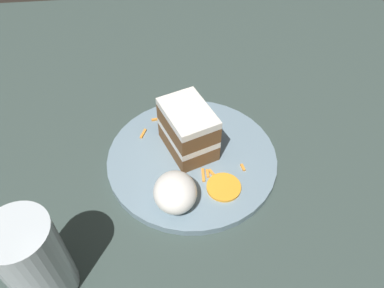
{
  "coord_description": "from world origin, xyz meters",
  "views": [
    {
      "loc": [
        -0.35,
        0.08,
        0.49
      ],
      "look_at": [
        0.03,
        0.04,
        0.07
      ],
      "focal_mm": 35.0,
      "sensor_mm": 36.0,
      "label": 1
    }
  ],
  "objects_px": {
    "cream_dollop": "(175,192)",
    "drinking_glass": "(37,264)",
    "orange_garnish": "(225,187)",
    "plate": "(192,159)",
    "cake_slice": "(188,129)"
  },
  "relations": [
    {
      "from": "plate",
      "to": "cream_dollop",
      "type": "relative_size",
      "value": 3.95
    },
    {
      "from": "cake_slice",
      "to": "orange_garnish",
      "type": "height_order",
      "value": "cake_slice"
    },
    {
      "from": "plate",
      "to": "orange_garnish",
      "type": "distance_m",
      "value": 0.08
    },
    {
      "from": "cream_dollop",
      "to": "drinking_glass",
      "type": "xyz_separation_m",
      "value": [
        -0.1,
        0.16,
        0.02
      ]
    },
    {
      "from": "plate",
      "to": "cream_dollop",
      "type": "xyz_separation_m",
      "value": [
        -0.08,
        0.03,
        0.03
      ]
    },
    {
      "from": "orange_garnish",
      "to": "drinking_glass",
      "type": "bearing_deg",
      "value": 115.28
    },
    {
      "from": "plate",
      "to": "drinking_glass",
      "type": "xyz_separation_m",
      "value": [
        -0.18,
        0.19,
        0.05
      ]
    },
    {
      "from": "orange_garnish",
      "to": "drinking_glass",
      "type": "distance_m",
      "value": 0.26
    },
    {
      "from": "cake_slice",
      "to": "orange_garnish",
      "type": "relative_size",
      "value": 2.14
    },
    {
      "from": "orange_garnish",
      "to": "drinking_glass",
      "type": "relative_size",
      "value": 0.39
    },
    {
      "from": "cream_dollop",
      "to": "drinking_glass",
      "type": "bearing_deg",
      "value": 120.41
    },
    {
      "from": "orange_garnish",
      "to": "drinking_glass",
      "type": "xyz_separation_m",
      "value": [
        -0.11,
        0.24,
        0.04
      ]
    },
    {
      "from": "cake_slice",
      "to": "cream_dollop",
      "type": "height_order",
      "value": "cake_slice"
    },
    {
      "from": "cream_dollop",
      "to": "drinking_glass",
      "type": "relative_size",
      "value": 0.52
    },
    {
      "from": "cream_dollop",
      "to": "drinking_glass",
      "type": "distance_m",
      "value": 0.19
    }
  ]
}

